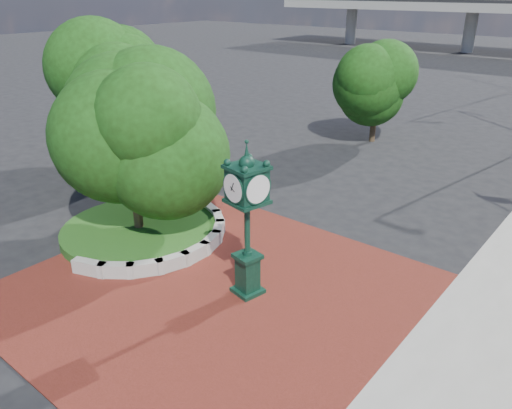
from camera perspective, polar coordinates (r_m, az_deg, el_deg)
The scene contains 8 objects.
ground at distance 17.37m, azimuth -2.69°, elevation -8.27°, with size 200.00×200.00×0.00m, color black.
plaza at distance 16.75m, azimuth -5.00°, elevation -9.59°, with size 12.00×12.00×0.04m, color maroon.
planter_wall at distance 18.92m, azimuth -8.85°, elevation -4.74°, with size 2.96×6.77×0.54m.
grass_bed at distance 20.56m, azimuth -13.17°, elevation -2.91°, with size 6.10×6.10×0.40m, color #154C19.
tree_planter at distance 19.28m, azimuth -14.13°, elevation 6.50°, with size 5.20×5.20×6.33m.
tree_northwest at distance 28.36m, azimuth -16.15°, elevation 12.50°, with size 5.60×5.60×6.93m.
tree_street at distance 32.62m, azimuth 13.61°, elevation 12.53°, with size 4.40×4.40×5.45m.
post_clock at distance 15.16m, azimuth -1.01°, elevation -1.22°, with size 1.22×1.22×5.10m.
Camera 1 is at (9.94, -10.89, 9.18)m, focal length 35.00 mm.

